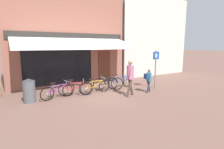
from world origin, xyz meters
TOP-DOWN VIEW (x-y plane):
  - ground_plane at (0.00, 0.00)m, footprint 160.00×160.00m
  - shop_front at (-0.71, 4.01)m, footprint 7.46×4.90m
  - neighbour_building at (6.59, 4.53)m, footprint 6.74×4.00m
  - bike_rack_rail at (-0.41, 0.40)m, footprint 4.39×0.04m
  - bicycle_purple at (-2.26, 0.15)m, footprint 1.73×0.56m
  - bicycle_red at (-1.40, 0.14)m, footprint 1.61×0.66m
  - bicycle_orange at (-0.34, 0.06)m, footprint 1.76×0.52m
  - bicycle_black at (0.56, 0.31)m, footprint 1.62×0.73m
  - bicycle_blue at (1.42, 0.39)m, footprint 1.77×0.52m
  - pedestrian_adult at (0.91, -1.26)m, footprint 0.61×0.60m
  - pedestrian_child at (2.16, -1.22)m, footprint 0.49×0.43m
  - litter_bin at (-3.49, 0.26)m, footprint 0.53×0.53m
  - parking_sign at (3.04, -0.83)m, footprint 0.44×0.07m

SIDE VIEW (x-z plane):
  - ground_plane at x=0.00m, z-range 0.00..0.00m
  - bicycle_purple at x=-2.26m, z-range -0.05..0.77m
  - bicycle_blue at x=1.42m, z-range -0.05..0.78m
  - bicycle_orange at x=-0.34m, z-range -0.05..0.79m
  - bicycle_red at x=-1.40m, z-range -0.04..0.79m
  - bicycle_black at x=0.56m, z-range -0.04..0.80m
  - bike_rack_rail at x=-0.41m, z-range 0.20..0.77m
  - litter_bin at x=-3.49m, z-range 0.00..1.07m
  - pedestrian_child at x=2.16m, z-range 0.15..1.41m
  - pedestrian_adult at x=0.91m, z-range 0.21..2.01m
  - parking_sign at x=3.04m, z-range 0.26..2.47m
  - shop_front at x=-0.71m, z-range -0.01..5.58m
  - neighbour_building at x=6.59m, z-range 0.00..6.39m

